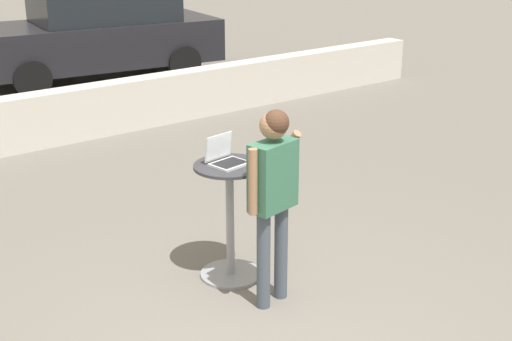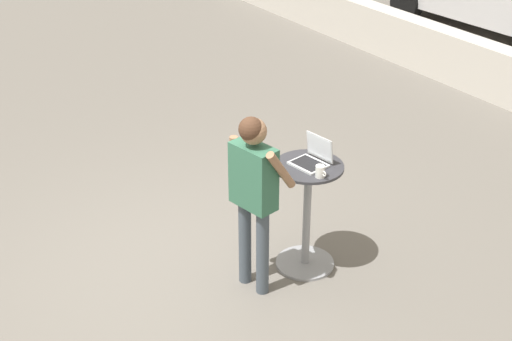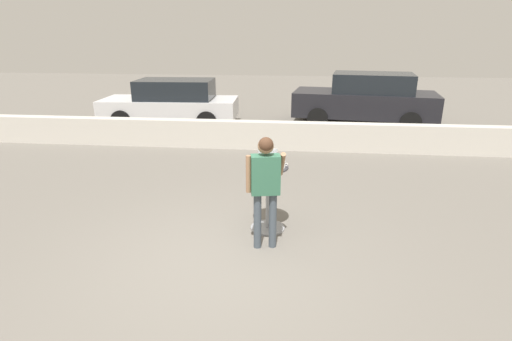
{
  "view_description": "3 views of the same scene",
  "coord_description": "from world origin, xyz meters",
  "views": [
    {
      "loc": [
        -2.7,
        -3.51,
        3.03
      ],
      "look_at": [
        0.49,
        0.61,
        1.13
      ],
      "focal_mm": 50.0,
      "sensor_mm": 36.0,
      "label": 1
    },
    {
      "loc": [
        4.77,
        -2.3,
        3.91
      ],
      "look_at": [
        0.45,
        0.58,
        1.08
      ],
      "focal_mm": 50.0,
      "sensor_mm": 36.0,
      "label": 2
    },
    {
      "loc": [
        0.97,
        -4.61,
        2.93
      ],
      "look_at": [
        0.42,
        0.59,
        1.13
      ],
      "focal_mm": 28.0,
      "sensor_mm": 36.0,
      "label": 3
    }
  ],
  "objects": [
    {
      "name": "coffee_mug",
      "position": [
        0.77,
        1.0,
        1.09
      ],
      "size": [
        0.12,
        0.08,
        0.11
      ],
      "color": "white",
      "rests_on": "cafe_table"
    },
    {
      "name": "laptop",
      "position": [
        0.55,
        1.1,
        1.09
      ],
      "size": [
        0.33,
        0.31,
        0.24
      ],
      "color": "silver",
      "rests_on": "cafe_table"
    },
    {
      "name": "standing_person",
      "position": [
        0.56,
        0.48,
        1.04
      ],
      "size": [
        0.54,
        0.41,
        1.64
      ],
      "color": "#424C56",
      "rests_on": "ground_plane"
    },
    {
      "name": "cafe_table",
      "position": [
        0.55,
        1.05,
        0.57
      ],
      "size": [
        0.61,
        0.61,
        1.04
      ],
      "color": "gray",
      "rests_on": "ground_plane"
    },
    {
      "name": "ground_plane",
      "position": [
        0.0,
        0.0,
        0.0
      ],
      "size": [
        50.0,
        50.0,
        0.0
      ],
      "primitive_type": "plane",
      "color": "slate"
    }
  ]
}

